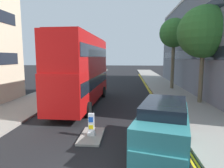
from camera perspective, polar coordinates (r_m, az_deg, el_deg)
sidewalk_right at (r=21.62m, az=17.21°, el=-2.93°), size 4.00×80.00×0.14m
sidewalk_left at (r=22.68m, az=-16.85°, el=-2.43°), size 4.00×80.00×0.14m
kerb_line_outer at (r=19.33m, az=12.38°, el=-4.20°), size 0.10×56.00×0.01m
kerb_line_inner at (r=19.31m, az=11.91°, el=-4.20°), size 0.10×56.00×0.01m
traffic_island at (r=10.24m, az=-5.96°, el=-14.72°), size 1.10×2.20×0.10m
keep_left_bollard at (r=10.03m, az=-6.00°, el=-11.77°), size 0.36×0.28×1.11m
double_decker_bus_away at (r=16.35m, az=-8.61°, el=4.43°), size 3.00×10.87×5.64m
taxi_minivan at (r=8.60m, az=14.58°, el=-12.12°), size 3.02×5.13×2.12m
street_tree_near at (r=18.20m, az=25.03°, el=13.43°), size 4.23×4.23×7.98m
street_tree_mid at (r=25.46m, az=17.49°, el=13.75°), size 3.46×3.46×8.43m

